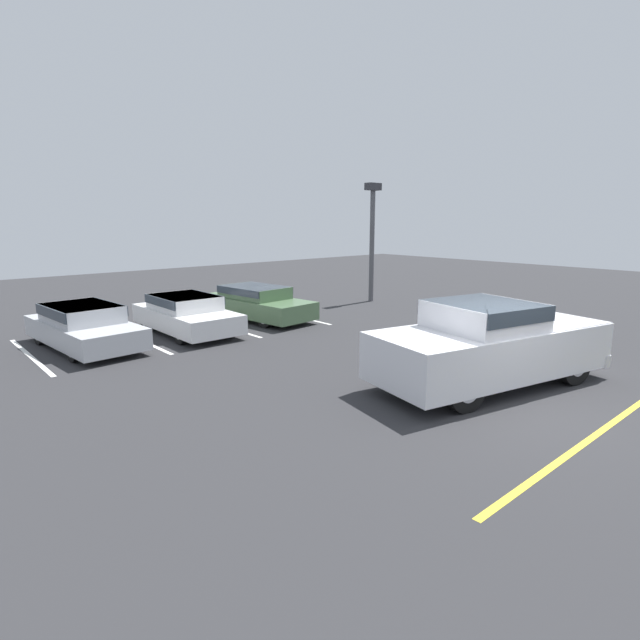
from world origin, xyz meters
name	(u,v)px	position (x,y,z in m)	size (l,w,h in m)	color
ground_plane	(511,403)	(0.00, 0.00, 0.00)	(60.00, 60.00, 0.00)	#2D2D30
stall_stripe_a	(30,356)	(-6.31, 10.13, 0.00)	(0.12, 4.70, 0.01)	white
stall_stripe_b	(138,339)	(-3.42, 10.13, 0.00)	(0.12, 4.70, 0.01)	white
stall_stripe_c	(222,326)	(-0.53, 10.13, 0.00)	(0.12, 4.70, 0.01)	white
stall_stripe_d	(289,315)	(2.35, 10.13, 0.00)	(0.12, 4.70, 0.01)	white
aisle_stripe_foreground	(618,419)	(0.72, -1.69, 0.00)	(0.12, 9.40, 0.01)	yellow
pickup_truck	(491,343)	(0.74, 0.91, 0.93)	(5.75, 3.21, 1.84)	silver
parked_sedan_a	(84,325)	(-4.91, 10.14, 0.65)	(2.13, 4.54, 1.21)	#B7BABF
parked_sedan_b	(186,313)	(-1.92, 9.93, 0.65)	(1.84, 4.25, 1.20)	silver
parked_sedan_c	(256,302)	(1.01, 10.32, 0.63)	(2.20, 4.72, 1.19)	#4C6B47
light_post	(372,231)	(7.06, 10.31, 3.04)	(0.70, 0.36, 5.04)	#515156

